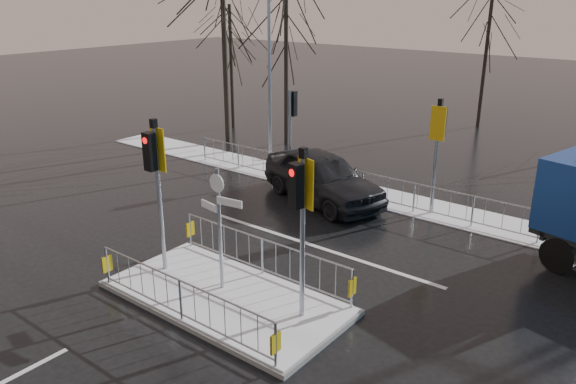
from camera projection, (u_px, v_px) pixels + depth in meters
The scene contains 11 objects.
ground at pixel (226, 300), 13.56m from camera, with size 120.00×120.00×0.00m, color black.
snow_verge at pixel (395, 201), 19.93m from camera, with size 30.00×2.00×0.04m, color white.
lane_markings at pixel (216, 305), 13.32m from camera, with size 8.00×11.38×0.01m.
traffic_island at pixel (225, 285), 13.45m from camera, with size 6.00×3.04×4.15m.
far_kerb_fixtures at pixel (397, 179), 19.05m from camera, with size 18.00×0.65×3.83m.
car_far_lane at pixel (323, 177), 19.73m from camera, with size 2.09×5.20×1.77m, color black.
tree_near_a at pixel (223, 13), 25.76m from camera, with size 4.75×4.75×8.97m.
tree_near_b at pixel (286, 35), 25.75m from camera, with size 4.00×4.00×7.55m.
tree_near_c at pixel (231, 43), 29.32m from camera, with size 3.50×3.50×6.61m.
tree_far_a at pixel (488, 36), 29.40m from camera, with size 3.75×3.75×7.08m.
street_lamp_left at pixel (271, 58), 22.83m from camera, with size 1.25×0.18×8.20m.
Camera 1 is at (8.53, -8.43, 7.02)m, focal length 35.00 mm.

